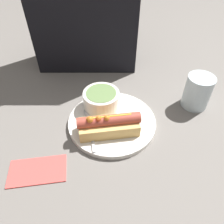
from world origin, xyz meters
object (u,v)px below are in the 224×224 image
(soup_bowl, at_px, (101,99))
(drinking_glass, at_px, (198,92))
(spoon, at_px, (90,117))
(hot_dog, at_px, (109,125))

(soup_bowl, distance_m, drinking_glass, 0.29)
(soup_bowl, relative_size, spoon, 0.64)
(hot_dog, xyz_separation_m, soup_bowl, (-0.02, 0.10, 0.00))
(hot_dog, bearing_deg, soup_bowl, 94.70)
(spoon, xyz_separation_m, drinking_glass, (0.32, 0.08, 0.03))
(soup_bowl, height_order, drinking_glass, drinking_glass)
(hot_dog, distance_m, soup_bowl, 0.10)
(spoon, relative_size, drinking_glass, 1.59)
(soup_bowl, bearing_deg, drinking_glass, 5.31)
(hot_dog, relative_size, spoon, 1.01)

